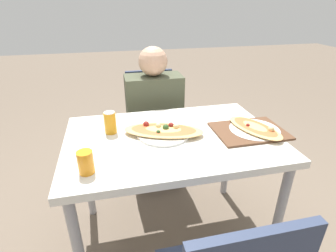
# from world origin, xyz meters

# --- Properties ---
(ground_plane) EXTENTS (14.00, 14.00, 0.00)m
(ground_plane) POSITION_xyz_m (0.00, 0.00, 0.00)
(ground_plane) COLOR #6B5B4C
(dining_table) EXTENTS (1.15, 0.77, 0.76)m
(dining_table) POSITION_xyz_m (0.00, 0.00, 0.67)
(dining_table) COLOR silver
(dining_table) RESTS_ON ground_plane
(chair_far_seated) EXTENTS (0.40, 0.40, 0.92)m
(chair_far_seated) POSITION_xyz_m (0.01, 0.72, 0.50)
(chair_far_seated) COLOR #2D3851
(chair_far_seated) RESTS_ON ground_plane
(person_seated) EXTENTS (0.42, 0.25, 1.14)m
(person_seated) POSITION_xyz_m (0.01, 0.60, 0.67)
(person_seated) COLOR #2D2D38
(person_seated) RESTS_ON ground_plane
(pizza_main) EXTENTS (0.48, 0.32, 0.06)m
(pizza_main) POSITION_xyz_m (-0.04, 0.03, 0.78)
(pizza_main) COLOR white
(pizza_main) RESTS_ON dining_table
(soda_can) EXTENTS (0.07, 0.07, 0.12)m
(soda_can) POSITION_xyz_m (-0.32, 0.12, 0.82)
(soda_can) COLOR orange
(soda_can) RESTS_ON dining_table
(drink_glass) EXTENTS (0.07, 0.07, 0.10)m
(drink_glass) POSITION_xyz_m (-0.44, -0.24, 0.81)
(drink_glass) COLOR orange
(drink_glass) RESTS_ON dining_table
(serving_tray) EXTENTS (0.39, 0.29, 0.01)m
(serving_tray) POSITION_xyz_m (0.44, -0.05, 0.76)
(serving_tray) COLOR brown
(serving_tray) RESTS_ON dining_table
(pizza_second) EXTENTS (0.28, 0.39, 0.06)m
(pizza_second) POSITION_xyz_m (0.47, -0.05, 0.77)
(pizza_second) COLOR white
(pizza_second) RESTS_ON dining_table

